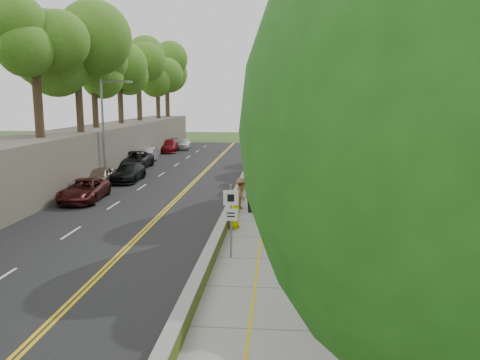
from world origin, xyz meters
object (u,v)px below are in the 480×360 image
(construction_barrel, at_px, (294,167))
(streetlight, at_px, (106,124))
(car_2, at_px, (84,190))
(painter_0, at_px, (234,213))
(person_far, at_px, (277,157))
(signpost, at_px, (231,213))
(concrete_block, at_px, (309,244))

(construction_barrel, bearing_deg, streetlight, -157.75)
(car_2, relative_size, painter_0, 3.07)
(streetlight, relative_size, construction_barrel, 8.35)
(streetlight, height_order, person_far, streetlight)
(person_far, bearing_deg, signpost, 78.51)
(concrete_block, height_order, car_2, car_2)
(concrete_block, bearing_deg, painter_0, 133.96)
(streetlight, bearing_deg, construction_barrel, 22.25)
(concrete_block, distance_m, person_far, 25.26)
(construction_barrel, relative_size, person_far, 0.50)
(construction_barrel, height_order, car_2, car_2)
(streetlight, xyz_separation_m, signpost, (11.51, -17.02, -2.68))
(signpost, relative_size, concrete_block, 2.41)
(construction_barrel, bearing_deg, car_2, -137.06)
(painter_0, bearing_deg, concrete_block, -118.73)
(concrete_block, bearing_deg, car_2, 145.92)
(streetlight, relative_size, painter_0, 4.90)
(construction_barrel, relative_size, concrete_block, 0.74)
(signpost, bearing_deg, person_far, 86.15)
(concrete_block, bearing_deg, construction_barrel, 90.00)
(streetlight, relative_size, person_far, 4.15)
(signpost, xyz_separation_m, painter_0, (-0.30, 4.50, -1.10))
(signpost, distance_m, painter_0, 4.64)
(car_2, height_order, painter_0, painter_0)
(concrete_block, relative_size, person_far, 0.67)
(signpost, relative_size, painter_0, 1.90)
(concrete_block, xyz_separation_m, car_2, (-13.84, 9.36, 0.26))
(signpost, xyz_separation_m, concrete_block, (3.25, 0.82, -1.48))
(streetlight, bearing_deg, signpost, -55.92)
(construction_barrel, xyz_separation_m, painter_0, (-3.55, -18.56, 0.34))
(car_2, xyz_separation_m, person_far, (12.34, 15.85, 0.28))
(construction_barrel, xyz_separation_m, car_2, (-13.84, -12.88, 0.21))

